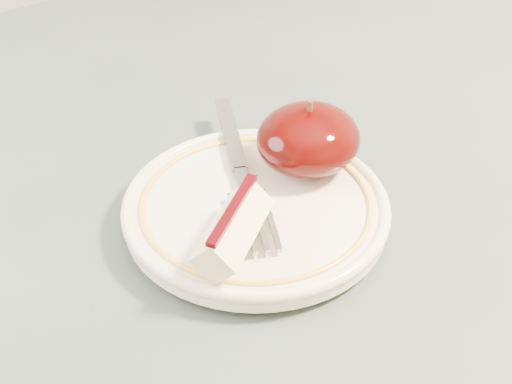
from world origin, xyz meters
TOP-DOWN VIEW (x-y plane):
  - table at (0.00, 0.00)m, footprint 0.90×0.90m
  - plate at (-0.03, -0.02)m, footprint 0.19×0.19m
  - apple_half at (0.02, -0.01)m, footprint 0.08×0.07m
  - apple_wedge at (-0.07, -0.05)m, footprint 0.08×0.07m
  - fork at (-0.02, 0.01)m, footprint 0.11×0.18m

SIDE VIEW (x-z plane):
  - table at x=0.00m, z-range 0.29..1.04m
  - plate at x=-0.03m, z-range 0.75..0.77m
  - fork at x=-0.02m, z-range 0.77..0.77m
  - apple_wedge at x=-0.07m, z-range 0.77..0.80m
  - apple_half at x=0.02m, z-range 0.76..0.82m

